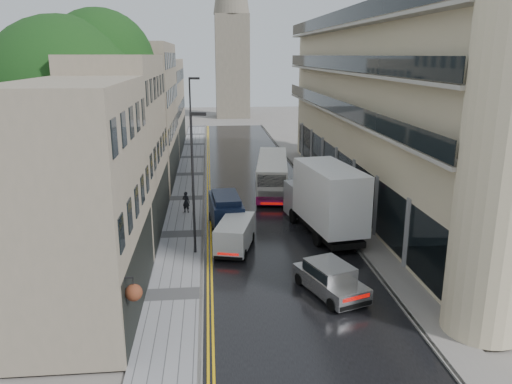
{
  "coord_description": "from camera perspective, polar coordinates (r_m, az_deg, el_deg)",
  "views": [
    {
      "loc": [
        -4.01,
        -10.97,
        11.1
      ],
      "look_at": [
        -1.25,
        18.0,
        3.09
      ],
      "focal_mm": 35.0,
      "sensor_mm": 36.0,
      "label": 1
    }
  ],
  "objects": [
    {
      "name": "old_shop_row",
      "position": [
        41.65,
        -13.02,
        7.97
      ],
      "size": [
        4.5,
        56.0,
        12.0
      ],
      "primitive_type": null,
      "color": "gray",
      "rests_on": "ground"
    },
    {
      "name": "pedestrian",
      "position": [
        36.23,
        -7.99,
        -1.14
      ],
      "size": [
        0.66,
        0.57,
        1.54
      ],
      "primitive_type": "imported",
      "rotation": [
        0.0,
        0.0,
        2.71
      ],
      "color": "black",
      "rests_on": "left_sidewalk"
    },
    {
      "name": "lamp_post_near",
      "position": [
        27.95,
        -7.2,
        0.79
      ],
      "size": [
        0.92,
        0.41,
        7.99
      ],
      "primitive_type": null,
      "rotation": [
        0.0,
        0.0,
        -0.24
      ],
      "color": "black",
      "rests_on": "left_sidewalk"
    },
    {
      "name": "left_sidewalk",
      "position": [
        40.07,
        -7.85,
        -0.75
      ],
      "size": [
        2.7,
        85.0,
        0.12
      ],
      "primitive_type": "cube",
      "color": "gray",
      "rests_on": "ground"
    },
    {
      "name": "road",
      "position": [
        40.24,
        0.5,
        -0.61
      ],
      "size": [
        9.0,
        85.0,
        0.02
      ],
      "primitive_type": "cube",
      "color": "black",
      "rests_on": "ground"
    },
    {
      "name": "tree_far",
      "position": [
        44.99,
        -16.07,
        8.59
      ],
      "size": [
        9.24,
        9.24,
        12.46
      ],
      "primitive_type": null,
      "color": "black",
      "rests_on": "ground"
    },
    {
      "name": "tree_near",
      "position": [
        32.38,
        -20.74,
        7.03
      ],
      "size": [
        10.56,
        10.56,
        13.89
      ],
      "primitive_type": null,
      "color": "black",
      "rests_on": "ground"
    },
    {
      "name": "right_sidewalk",
      "position": [
        41.12,
        8.0,
        -0.34
      ],
      "size": [
        1.8,
        85.0,
        0.12
      ],
      "primitive_type": "cube",
      "color": "slate",
      "rests_on": "ground"
    },
    {
      "name": "white_lorry",
      "position": [
        29.6,
        7.09,
        -2.02
      ],
      "size": [
        3.93,
        9.01,
        4.57
      ],
      "primitive_type": null,
      "rotation": [
        0.0,
        0.0,
        0.16
      ],
      "color": "white",
      "rests_on": "road"
    },
    {
      "name": "cream_bus",
      "position": [
        39.07,
        0.26,
        1.05
      ],
      "size": [
        3.72,
        10.53,
        2.81
      ],
      "primitive_type": null,
      "rotation": [
        0.0,
        0.0,
        -0.14
      ],
      "color": "beige",
      "rests_on": "road"
    },
    {
      "name": "modern_block",
      "position": [
        39.86,
        15.84,
        8.91
      ],
      "size": [
        8.0,
        40.0,
        14.0
      ],
      "primitive_type": null,
      "color": "beige",
      "rests_on": "ground"
    },
    {
      "name": "white_van",
      "position": [
        28.22,
        -4.56,
        -5.79
      ],
      "size": [
        2.66,
        4.31,
        1.81
      ],
      "primitive_type": null,
      "rotation": [
        0.0,
        0.0,
        -0.25
      ],
      "color": "silver",
      "rests_on": "road"
    },
    {
      "name": "lamp_post_far",
      "position": [
        47.1,
        -7.44,
        7.35
      ],
      "size": [
        1.04,
        0.48,
        9.0
      ],
      "primitive_type": null,
      "rotation": [
        0.0,
        0.0,
        -0.26
      ],
      "color": "black",
      "rests_on": "left_sidewalk"
    },
    {
      "name": "church_spire",
      "position": [
        93.51,
        -2.83,
        20.84
      ],
      "size": [
        6.4,
        6.4,
        40.0
      ],
      "primitive_type": null,
      "color": "#736A5B",
      "rests_on": "ground"
    },
    {
      "name": "silver_hatchback",
      "position": [
        22.91,
        8.75,
        -11.53
      ],
      "size": [
        3.11,
        4.52,
        1.56
      ],
      "primitive_type": null,
      "rotation": [
        0.0,
        0.0,
        0.34
      ],
      "color": "#B0B1B5",
      "rests_on": "road"
    },
    {
      "name": "navy_van",
      "position": [
        31.3,
        -4.73,
        -3.05
      ],
      "size": [
        2.23,
        4.86,
        2.42
      ],
      "primitive_type": null,
      "rotation": [
        0.0,
        0.0,
        0.07
      ],
      "color": "black",
      "rests_on": "road"
    }
  ]
}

